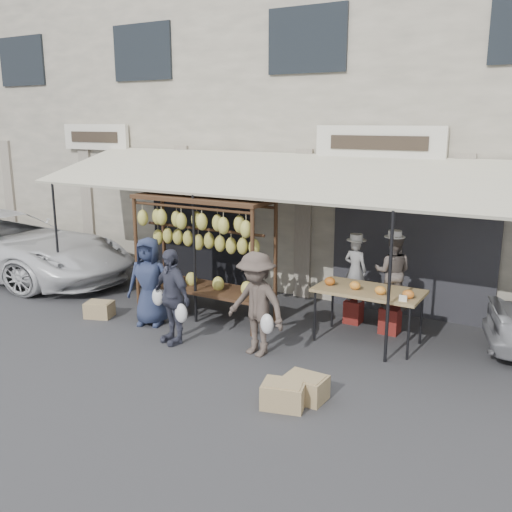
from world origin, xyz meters
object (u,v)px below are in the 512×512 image
at_px(vendor_right, 393,272).
at_px(crate_near_a, 284,395).
at_px(crate_far, 99,309).
at_px(customer_right, 256,304).
at_px(produce_table, 369,292).
at_px(customer_left, 149,281).
at_px(customer_mid, 172,296).
at_px(banana_rack, 202,234).
at_px(crate_near_b, 305,388).
at_px(vendor_left, 355,270).
at_px(van, 0,228).

relative_size(vendor_right, crate_near_a, 2.37).
bearing_deg(crate_far, customer_right, -0.42).
height_order(produce_table, customer_left, customer_left).
xyz_separation_m(customer_right, crate_far, (-3.36, 0.02, -0.67)).
height_order(customer_left, customer_mid, customer_left).
relative_size(produce_table, crate_near_a, 3.20).
bearing_deg(customer_mid, customer_right, 29.56).
bearing_deg(crate_far, vendor_right, 21.32).
bearing_deg(banana_rack, crate_far, -150.78).
bearing_deg(crate_near_a, vendor_right, 83.28).
height_order(customer_left, crate_far, customer_left).
bearing_deg(crate_near_a, customer_left, 156.55).
xyz_separation_m(banana_rack, customer_mid, (0.26, -1.22, -0.79)).
relative_size(vendor_right, crate_near_b, 2.38).
distance_m(vendor_right, customer_mid, 3.68).
relative_size(vendor_right, customer_right, 0.77).
xyz_separation_m(customer_mid, customer_right, (1.42, 0.26, 0.03)).
distance_m(customer_mid, customer_right, 1.45).
height_order(produce_table, vendor_right, vendor_right).
relative_size(banana_rack, customer_mid, 1.66).
bearing_deg(customer_left, produce_table, -0.98).
xyz_separation_m(vendor_left, van, (-8.57, -0.81, 0.08)).
relative_size(customer_mid, customer_right, 0.96).
bearing_deg(crate_far, customer_left, 10.34).
distance_m(customer_left, van, 5.58).
bearing_deg(crate_near_b, vendor_right, 85.55).
height_order(customer_left, van, van).
distance_m(produce_table, customer_right, 1.86).
distance_m(customer_mid, van, 6.54).
bearing_deg(customer_left, vendor_left, 13.50).
xyz_separation_m(vendor_left, crate_near_b, (0.50, -3.05, -0.82)).
distance_m(vendor_left, crate_near_a, 3.48).
bearing_deg(customer_right, vendor_left, 79.20).
xyz_separation_m(vendor_right, customer_right, (-1.52, -1.93, -0.27)).
relative_size(produce_table, customer_right, 1.05).
bearing_deg(customer_mid, produce_table, 48.96).
xyz_separation_m(banana_rack, vendor_left, (2.48, 1.13, -0.60)).
distance_m(vendor_left, customer_right, 2.25).
relative_size(vendor_right, van, 0.25).
distance_m(produce_table, van, 9.10).
xyz_separation_m(banana_rack, crate_near_b, (2.98, -1.92, -1.42)).
xyz_separation_m(banana_rack, produce_table, (3.01, 0.35, -0.71)).
relative_size(crate_near_a, crate_far, 1.11).
bearing_deg(crate_near_b, customer_left, 161.94).
xyz_separation_m(banana_rack, customer_left, (-0.61, -0.74, -0.79)).
bearing_deg(crate_far, vendor_left, 26.48).
relative_size(customer_left, crate_far, 3.31).
bearing_deg(vendor_right, customer_right, 41.02).
bearing_deg(crate_near_b, crate_far, 168.15).
height_order(vendor_right, van, van).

